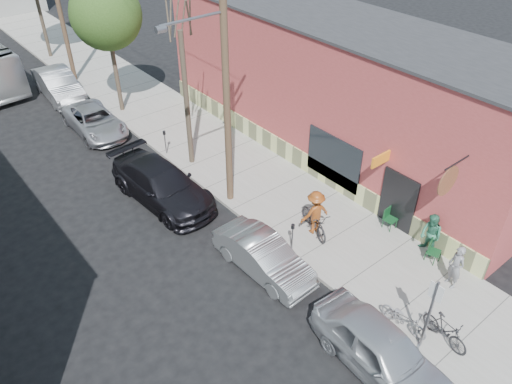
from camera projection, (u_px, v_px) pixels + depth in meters
ground at (255, 288)px, 17.76m from camera, size 120.00×120.00×0.00m
sidewalk at (187, 132)px, 26.77m from camera, size 4.50×58.00×0.15m
cafe_building at (335, 89)px, 23.56m from camera, size 6.60×20.20×6.61m
sign_post at (431, 309)px, 14.61m from camera, size 0.07×0.45×2.80m
parking_meter_near at (293, 233)px, 18.68m from camera, size 0.14×0.14×1.24m
parking_meter_far at (165, 138)px, 24.41m from camera, size 0.14×0.14×1.24m
utility_pole_near at (225, 86)px, 18.75m from camera, size 3.57×0.28×10.00m
tree_bare at (187, 101)px, 22.40m from camera, size 0.24×0.24×6.39m
tree_leafy_mid at (106, 15)px, 25.65m from camera, size 3.69×3.69×7.24m
patio_chair_a at (390, 219)px, 19.96m from camera, size 0.54×0.54×0.88m
patio_chair_b at (434, 252)px, 18.42m from camera, size 0.63×0.63×0.88m
patron_grey at (456, 267)px, 17.19m from camera, size 0.60×0.73×1.72m
patron_green at (431, 235)px, 18.52m from camera, size 0.89×1.02×1.76m
cyclist at (315, 212)px, 19.48m from camera, size 1.36×0.96×1.91m
cyclist_bike at (314, 221)px, 19.72m from camera, size 1.38×2.21×1.10m
parked_bike_a at (445, 330)px, 15.44m from camera, size 0.69×1.74×1.02m
parked_bike_b at (404, 319)px, 15.90m from camera, size 0.68×1.70×0.88m
car_0 at (381, 351)px, 14.66m from camera, size 2.21×4.86×1.62m
car_1 at (264, 256)px, 18.07m from camera, size 1.67×4.30×1.40m
car_2 at (162, 184)px, 21.52m from camera, size 2.73×5.81×1.64m
car_3 at (95, 121)px, 26.55m from camera, size 2.36×4.84×1.32m
car_4 at (58, 85)px, 29.93m from camera, size 2.05×5.15×1.67m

